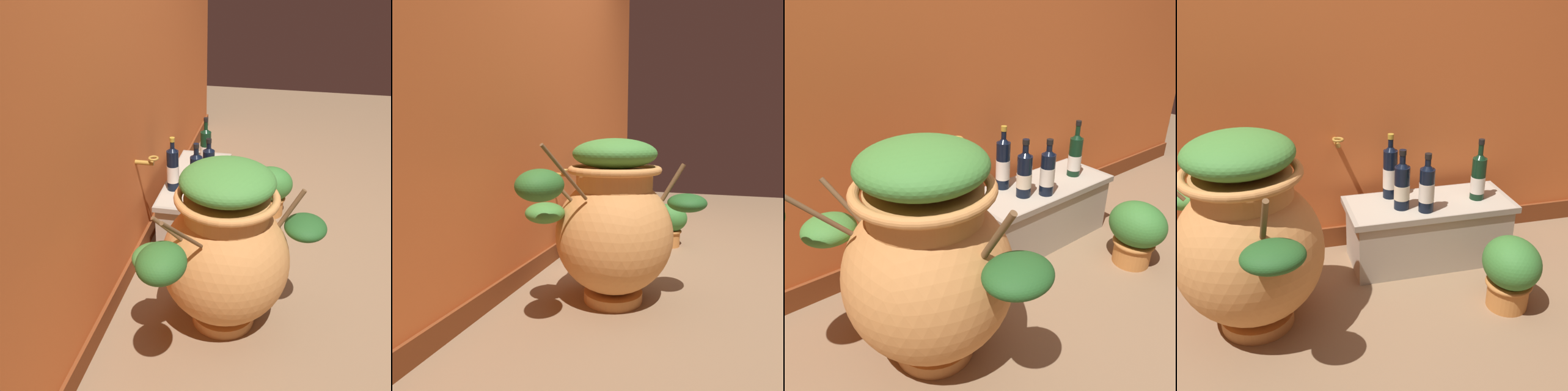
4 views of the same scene
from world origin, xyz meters
TOP-DOWN VIEW (x-y plane):
  - terracotta_urn at (-0.41, 0.55)m, footprint 0.88×0.80m
  - stone_ledge at (0.45, 0.86)m, footprint 0.81×0.34m
  - wine_bottle_left at (0.28, 0.96)m, footprint 0.07×0.07m
  - wine_bottle_middle at (0.41, 0.77)m, footprint 0.07×0.07m
  - wine_bottle_right at (0.30, 0.82)m, footprint 0.07×0.07m
  - wine_bottle_back at (0.69, 0.84)m, footprint 0.07×0.07m
  - potted_shrub at (0.67, 0.40)m, footprint 0.24×0.28m

SIDE VIEW (x-z plane):
  - stone_ledge at x=0.45m, z-range 0.01..0.33m
  - potted_shrub at x=0.67m, z-range 0.02..0.35m
  - terracotta_urn at x=-0.41m, z-range 0.00..0.83m
  - wine_bottle_back at x=0.69m, z-range 0.28..0.59m
  - wine_bottle_right at x=0.30m, z-range 0.30..0.59m
  - wine_bottle_middle at x=0.41m, z-range 0.30..0.58m
  - wine_bottle_left at x=0.28m, z-range 0.29..0.62m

